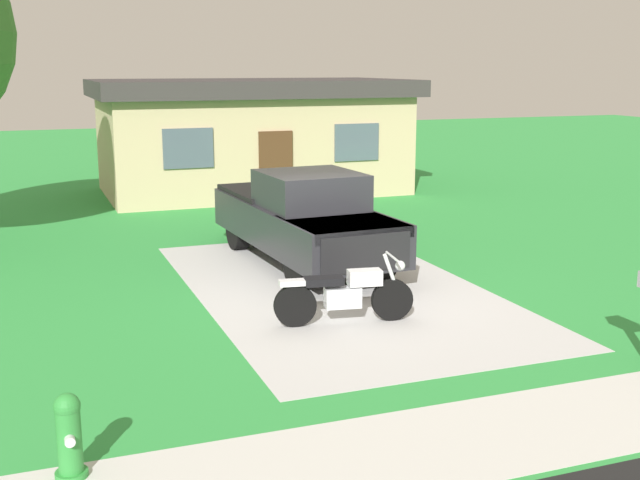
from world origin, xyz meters
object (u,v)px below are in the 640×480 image
motorcycle (345,294)px  fire_hydrant (69,436)px  pickup_truck (302,216)px  neighbor_house (252,135)px

motorcycle → fire_hydrant: bearing=-141.1°
motorcycle → pickup_truck: (0.68, 3.99, 0.48)m
neighbor_house → motorcycle: bearing=-99.7°
neighbor_house → fire_hydrant: bearing=-111.4°
fire_hydrant → neighbor_house: bearing=68.6°
pickup_truck → fire_hydrant: pickup_truck is taller
motorcycle → neighbor_house: 13.68m
motorcycle → pickup_truck: pickup_truck is taller
motorcycle → neighbor_house: (2.31, 13.42, 1.32)m
pickup_truck → fire_hydrant: bearing=-123.8°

